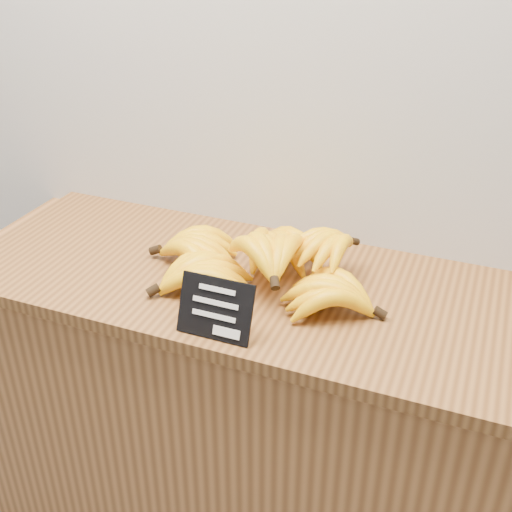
# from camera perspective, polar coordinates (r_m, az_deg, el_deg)

# --- Properties ---
(counter) EXTENTS (1.53, 0.50, 0.90)m
(counter) POSITION_cam_1_polar(r_m,az_deg,el_deg) (1.73, 0.64, -15.86)
(counter) COLOR #A16734
(counter) RESTS_ON ground
(counter_top) EXTENTS (1.39, 0.54, 0.03)m
(counter_top) POSITION_cam_1_polar(r_m,az_deg,el_deg) (1.44, 0.74, -2.73)
(counter_top) COLOR brown
(counter_top) RESTS_ON counter
(chalkboard_sign) EXTENTS (0.15, 0.05, 0.11)m
(chalkboard_sign) POSITION_cam_1_polar(r_m,az_deg,el_deg) (1.24, -3.64, -4.70)
(chalkboard_sign) COLOR black
(chalkboard_sign) RESTS_ON counter_top
(banana_pile) EXTENTS (0.57, 0.39, 0.13)m
(banana_pile) POSITION_cam_1_polar(r_m,az_deg,el_deg) (1.41, 0.33, -0.35)
(banana_pile) COLOR yellow
(banana_pile) RESTS_ON counter_top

